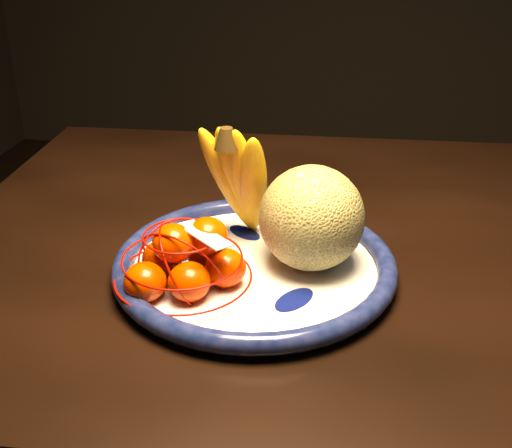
% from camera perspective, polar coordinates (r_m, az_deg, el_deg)
% --- Properties ---
extents(dining_table, '(1.52, 0.97, 0.73)m').
position_cam_1_polar(dining_table, '(1.00, 15.78, -5.50)').
color(dining_table, black).
rests_on(dining_table, ground).
extents(fruit_bowl, '(0.37, 0.37, 0.03)m').
position_cam_1_polar(fruit_bowl, '(0.84, -0.13, -3.69)').
color(fruit_bowl, white).
rests_on(fruit_bowl, dining_table).
extents(cantaloupe, '(0.13, 0.13, 0.13)m').
position_cam_1_polar(cantaloupe, '(0.81, 4.97, 0.54)').
color(cantaloupe, olive).
rests_on(cantaloupe, fruit_bowl).
extents(banana_bunch, '(0.12, 0.12, 0.19)m').
position_cam_1_polar(banana_bunch, '(0.86, -1.34, 4.26)').
color(banana_bunch, '#E9AD0F').
rests_on(banana_bunch, fruit_bowl).
extents(mandarin_bag, '(0.22, 0.22, 0.11)m').
position_cam_1_polar(mandarin_bag, '(0.79, -6.22, -3.29)').
color(mandarin_bag, '#F84100').
rests_on(mandarin_bag, fruit_bowl).
extents(price_tag, '(0.07, 0.06, 0.01)m').
position_cam_1_polar(price_tag, '(0.76, -4.61, -0.96)').
color(price_tag, white).
rests_on(price_tag, mandarin_bag).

